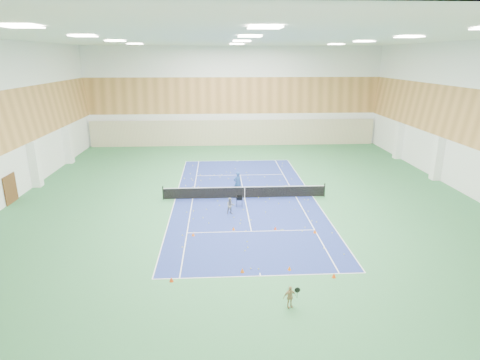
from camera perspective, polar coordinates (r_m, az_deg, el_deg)
name	(u,v)px	position (r m, az deg, el deg)	size (l,w,h in m)	color
ground	(245,198)	(31.86, 0.66, -2.56)	(40.00, 40.00, 0.00)	#307141
room_shell	(245,123)	(30.37, 0.70, 8.15)	(36.00, 40.00, 12.00)	white
wood_cladding	(245,96)	(30.12, 0.72, 11.91)	(36.00, 40.00, 8.00)	#BD8346
ceiling_light_grid	(245,39)	(30.02, 0.75, 19.39)	(21.40, 25.40, 0.06)	white
court_surface	(245,198)	(31.86, 0.66, -2.56)	(10.97, 23.77, 0.01)	navy
tennis_balls_scatter	(245,197)	(31.85, 0.66, -2.49)	(10.57, 22.77, 0.07)	#CBD123
tennis_net	(245,191)	(31.68, 0.67, -1.63)	(12.80, 0.10, 1.10)	black
back_curtain	(234,133)	(50.55, -0.86, 6.73)	(35.40, 0.16, 3.20)	#C6B793
door_left_b	(10,189)	(35.21, -29.85, -1.10)	(0.08, 1.80, 2.20)	#593319
coach	(238,183)	(32.41, -0.36, -0.43)	(0.70, 0.46, 1.91)	#1F4692
child_court	(230,206)	(28.51, -1.37, -3.70)	(0.59, 0.46, 1.21)	gray
child_apron	(290,297)	(18.69, 7.09, -16.16)	(0.62, 0.26, 1.06)	tan
ball_cart	(239,201)	(29.95, -0.08, -3.05)	(0.47, 0.47, 0.82)	black
cone_svc_a	(193,234)	(25.45, -6.68, -7.68)	(0.20, 0.20, 0.22)	#FF630D
cone_svc_b	(234,228)	(26.10, -0.92, -6.90)	(0.21, 0.21, 0.23)	orange
cone_svc_c	(275,228)	(26.27, 5.04, -6.83)	(0.19, 0.19, 0.21)	#F43F0C
cone_svc_d	(315,231)	(26.11, 10.61, -7.17)	(0.23, 0.23, 0.25)	#F35E0C
cone_base_a	(171,279)	(20.86, -9.74, -13.76)	(0.22, 0.22, 0.24)	red
cone_base_b	(242,270)	(21.34, 0.34, -12.72)	(0.22, 0.22, 0.24)	#DC610B
cone_base_c	(289,268)	(21.70, 7.05, -12.34)	(0.21, 0.21, 0.23)	orange
cone_base_d	(334,275)	(21.45, 13.21, -13.06)	(0.22, 0.22, 0.24)	#EC440C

